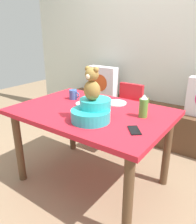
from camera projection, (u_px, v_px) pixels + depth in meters
The scene contains 14 objects.
ground_plane at pixel (92, 181), 2.17m from camera, with size 8.00×8.00×0.00m, color #8C7256.
back_wall at pixel (160, 38), 2.85m from camera, with size 4.40×0.10×2.60m, color silver.
window_bench at pixel (145, 121), 3.02m from camera, with size 2.60×0.44×0.46m, color brown.
pillow_floral_left at pixel (103, 82), 3.23m from camera, with size 0.44×0.15×0.44m.
book_stack at pixel (141, 100), 2.98m from camera, with size 0.20×0.14×0.08m, color tan.
dining_table at pixel (91, 121), 1.95m from camera, with size 1.34×0.93×0.74m.
highchair at pixel (126, 108), 2.63m from camera, with size 0.34×0.45×0.79m.
infant_seat_teal at pixel (92, 111), 1.68m from camera, with size 0.30×0.33×0.16m.
teddy_bear at pixel (92, 85), 1.60m from camera, with size 0.13×0.12×0.25m.
ketchup_bottle at pixel (143, 107), 1.73m from camera, with size 0.07×0.07×0.18m.
coffee_mug at pixel (73, 95), 2.20m from camera, with size 0.12×0.08×0.09m.
dinner_plate_near at pixel (86, 104), 2.06m from camera, with size 0.20×0.20×0.01m, color white.
dinner_plate_far at pixel (116, 103), 2.08m from camera, with size 0.20×0.20×0.01m, color white.
cell_phone at pixel (134, 130), 1.52m from camera, with size 0.07×0.14×0.01m, color black.
Camera 1 is at (1.10, -1.43, 1.39)m, focal length 35.48 mm.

